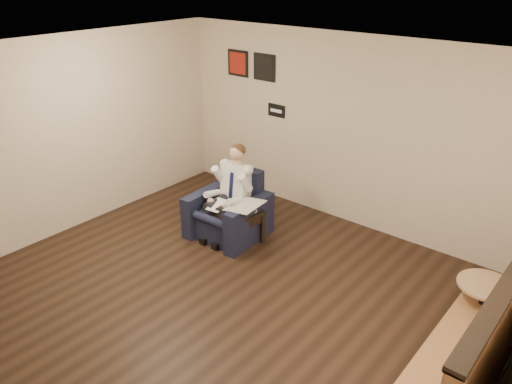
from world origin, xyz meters
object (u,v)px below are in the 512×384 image
Objects in this scene: smartphone at (248,208)px; cafe_table at (480,312)px; side_table at (236,226)px; green_folder at (233,210)px; armchair at (228,206)px; coffee_mug at (252,210)px; banquette at (467,331)px; seated_man at (222,198)px.

cafe_table reaches higher than smartphone.
cafe_table reaches higher than side_table.
green_folder is 3.21× the size of smartphone.
armchair is 9.28× the size of coffee_mug.
armchair is 0.36× the size of banquette.
coffee_mug is (0.43, 0.14, -0.10)m from seated_man.
banquette is at bearing -84.19° from cafe_table.
seated_man is 3.67m from banquette.
side_table is at bearing 12.71° from seated_man.
armchair is 3.70m from banquette.
armchair is at bearing -177.41° from coffee_mug.
seated_man is 0.45m from side_table.
armchair is at bearing 167.42° from banquette.
seated_man is at bearing -164.21° from side_table.
armchair is 0.75× the size of seated_man.
side_table is 5.79× the size of coffee_mug.
green_folder is 0.28m from coffee_mug.
coffee_mug is at bearing 165.44° from banquette.
coffee_mug reaches higher than smartphone.
cafe_table reaches higher than green_folder.
seated_man is 8.35× the size of smartphone.
banquette reaches higher than armchair.
seated_man reaches higher than smartphone.
armchair is 0.19m from green_folder.
armchair is 0.31m from side_table.
banquette is 0.89m from cafe_table.
side_table is 0.23× the size of banquette.
green_folder is 4.74× the size of coffee_mug.
banquette is (3.43, -0.73, 0.18)m from green_folder.
side_table is 3.32m from cafe_table.
seated_man is 0.39m from smartphone.
coffee_mug is 3.10m from cafe_table.
seated_man is 0.22m from green_folder.
banquette is (3.30, -0.90, 0.19)m from smartphone.
seated_man is 0.48× the size of banquette.
banquette is (3.61, -0.81, 0.22)m from armchair.
seated_man is at bearing -165.30° from green_folder.
cafe_table reaches higher than coffee_mug.
cafe_table is (-0.08, 0.82, -0.33)m from banquette.
smartphone is (-0.13, 0.07, -0.05)m from coffee_mug.
banquette reaches higher than smartphone.
armchair reaches higher than cafe_table.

